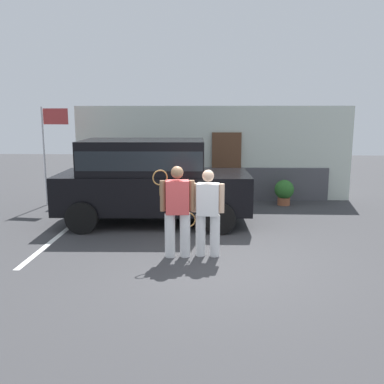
% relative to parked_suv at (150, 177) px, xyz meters
% --- Properties ---
extents(ground_plane, '(40.00, 40.00, 0.00)m').
position_rel_parked_suv_xyz_m(ground_plane, '(1.53, -2.61, -1.15)').
color(ground_plane, '#38383A').
extents(parking_stripe_0, '(0.12, 4.40, 0.01)m').
position_rel_parked_suv_xyz_m(parking_stripe_0, '(-1.88, -1.11, -1.14)').
color(parking_stripe_0, silver).
rests_on(parking_stripe_0, ground_plane).
extents(house_frontage, '(8.55, 0.40, 2.90)m').
position_rel_parked_suv_xyz_m(house_frontage, '(1.53, 3.11, 0.22)').
color(house_frontage, silver).
rests_on(house_frontage, ground_plane).
extents(parked_suv, '(4.66, 2.28, 2.05)m').
position_rel_parked_suv_xyz_m(parked_suv, '(0.00, 0.00, 0.00)').
color(parked_suv, black).
rests_on(parked_suv, ground_plane).
extents(tennis_player_man, '(0.78, 0.31, 1.73)m').
position_rel_parked_suv_xyz_m(tennis_player_man, '(0.86, -2.47, -0.24)').
color(tennis_player_man, white).
rests_on(tennis_player_man, ground_plane).
extents(tennis_player_woman, '(0.87, 0.29, 1.65)m').
position_rel_parked_suv_xyz_m(tennis_player_woman, '(1.43, -2.40, -0.29)').
color(tennis_player_woman, white).
rests_on(tennis_player_woman, ground_plane).
extents(potted_plant_by_porch, '(0.57, 0.57, 0.75)m').
position_rel_parked_suv_xyz_m(potted_plant_by_porch, '(3.65, 2.22, -0.73)').
color(potted_plant_by_porch, '#9E5638').
rests_on(potted_plant_by_porch, ground_plane).
extents(flag_pole, '(0.80, 0.10, 2.86)m').
position_rel_parked_suv_xyz_m(flag_pole, '(-3.16, 1.93, 0.85)').
color(flag_pole, silver).
rests_on(flag_pole, ground_plane).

